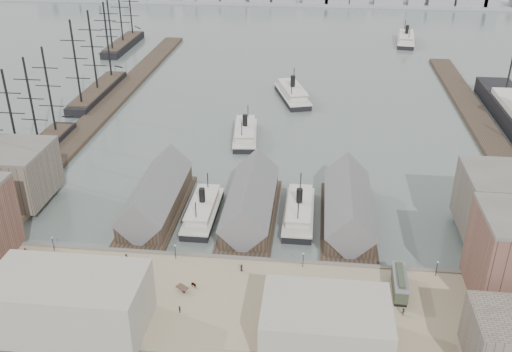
# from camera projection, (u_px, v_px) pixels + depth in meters

# --- Properties ---
(ground) EXTENTS (900.00, 900.00, 0.00)m
(ground) POSITION_uv_depth(u_px,v_px,m) (243.00, 253.00, 140.39)
(ground) COLOR #4C5854
(ground) RESTS_ON ground
(quay) EXTENTS (180.00, 30.00, 2.00)m
(quay) POSITION_uv_depth(u_px,v_px,m) (230.00, 302.00, 122.24)
(quay) COLOR #8A7A5D
(quay) RESTS_ON ground
(seawall) EXTENTS (180.00, 1.20, 2.30)m
(seawall) POSITION_uv_depth(u_px,v_px,m) (240.00, 261.00, 135.27)
(seawall) COLOR #59544C
(seawall) RESTS_ON ground
(west_wharf) EXTENTS (10.00, 220.00, 1.60)m
(west_wharf) POSITION_uv_depth(u_px,v_px,m) (111.00, 102.00, 235.19)
(west_wharf) COLOR #2D231C
(west_wharf) RESTS_ON ground
(east_wharf) EXTENTS (10.00, 180.00, 1.60)m
(east_wharf) POSITION_uv_depth(u_px,v_px,m) (482.00, 126.00, 212.05)
(east_wharf) COLOR #2D231C
(east_wharf) RESTS_ON ground
(ferry_shed_west) EXTENTS (14.00, 42.00, 12.60)m
(ferry_shed_west) POSITION_uv_depth(u_px,v_px,m) (156.00, 197.00, 155.76)
(ferry_shed_west) COLOR #2D231C
(ferry_shed_west) RESTS_ON ground
(ferry_shed_center) EXTENTS (14.00, 42.00, 12.60)m
(ferry_shed_center) POSITION_uv_depth(u_px,v_px,m) (251.00, 203.00, 153.22)
(ferry_shed_center) COLOR #2D231C
(ferry_shed_center) RESTS_ON ground
(ferry_shed_east) EXTENTS (14.00, 42.00, 12.60)m
(ferry_shed_east) POSITION_uv_depth(u_px,v_px,m) (348.00, 208.00, 150.67)
(ferry_shed_east) COLOR #2D231C
(ferry_shed_east) RESTS_ON ground
(warehouse_west_back) EXTENTS (26.00, 20.00, 14.00)m
(warehouse_west_back) POSITION_uv_depth(u_px,v_px,m) (2.00, 173.00, 159.08)
(warehouse_west_back) COLOR #60564C
(warehouse_west_back) RESTS_ON west_land
(street_bldg_center) EXTENTS (24.00, 16.00, 10.00)m
(street_bldg_center) POSITION_uv_depth(u_px,v_px,m) (325.00, 326.00, 106.93)
(street_bldg_center) COLOR gray
(street_bldg_center) RESTS_ON quay
(street_bldg_west) EXTENTS (30.00, 16.00, 12.00)m
(street_bldg_west) POSITION_uv_depth(u_px,v_px,m) (69.00, 302.00, 111.37)
(street_bldg_west) COLOR gray
(street_bldg_west) RESTS_ON quay
(lamp_post_far_w) EXTENTS (0.44, 0.44, 3.92)m
(lamp_post_far_w) POSITION_uv_depth(u_px,v_px,m) (53.00, 241.00, 136.46)
(lamp_post_far_w) COLOR black
(lamp_post_far_w) RESTS_ON quay
(lamp_post_near_w) EXTENTS (0.44, 0.44, 3.92)m
(lamp_post_near_w) POSITION_uv_depth(u_px,v_px,m) (175.00, 249.00, 133.52)
(lamp_post_near_w) COLOR black
(lamp_post_near_w) RESTS_ON quay
(lamp_post_near_e) EXTENTS (0.44, 0.44, 3.92)m
(lamp_post_near_e) POSITION_uv_depth(u_px,v_px,m) (303.00, 257.00, 130.58)
(lamp_post_near_e) COLOR black
(lamp_post_near_e) RESTS_ON quay
(lamp_post_far_e) EXTENTS (0.44, 0.44, 3.92)m
(lamp_post_far_e) POSITION_uv_depth(u_px,v_px,m) (437.00, 266.00, 127.65)
(lamp_post_far_e) COLOR black
(lamp_post_far_e) RESTS_ON quay
(ferry_docked_west) EXTENTS (7.69, 25.62, 9.15)m
(ferry_docked_west) POSITION_uv_depth(u_px,v_px,m) (203.00, 210.00, 154.73)
(ferry_docked_west) COLOR black
(ferry_docked_west) RESTS_ON ground
(ferry_docked_east) EXTENTS (7.89, 26.30, 9.39)m
(ferry_docked_east) POSITION_uv_depth(u_px,v_px,m) (299.00, 211.00, 154.15)
(ferry_docked_east) COLOR black
(ferry_docked_east) RESTS_ON ground
(ferry_open_near) EXTENTS (10.69, 27.45, 9.56)m
(ferry_open_near) POSITION_uv_depth(u_px,v_px,m) (245.00, 133.00, 202.57)
(ferry_open_near) COLOR black
(ferry_open_near) RESTS_ON ground
(ferry_open_mid) EXTENTS (17.56, 31.85, 10.90)m
(ferry_open_mid) POSITION_uv_depth(u_px,v_px,m) (292.00, 94.00, 239.78)
(ferry_open_mid) COLOR black
(ferry_open_mid) RESTS_ON ground
(ferry_open_far) EXTENTS (12.84, 31.76, 11.03)m
(ferry_open_far) POSITION_uv_depth(u_px,v_px,m) (406.00, 39.00, 324.54)
(ferry_open_far) COLOR black
(ferry_open_far) RESTS_ON ground
(sailing_ship_near) EXTENTS (8.10, 55.83, 33.32)m
(sailing_ship_near) POSITION_uv_depth(u_px,v_px,m) (31.00, 156.00, 184.60)
(sailing_ship_near) COLOR black
(sailing_ship_near) RESTS_ON ground
(sailing_ship_mid) EXTENTS (8.83, 50.99, 36.28)m
(sailing_ship_mid) POSITION_uv_depth(u_px,v_px,m) (98.00, 91.00, 242.75)
(sailing_ship_mid) COLOR black
(sailing_ship_mid) RESTS_ON ground
(sailing_ship_far) EXTENTS (9.05, 50.26, 37.19)m
(sailing_ship_far) POSITION_uv_depth(u_px,v_px,m) (123.00, 43.00, 316.05)
(sailing_ship_far) COLOR black
(sailing_ship_far) RESTS_ON ground
(tram) EXTENTS (3.35, 11.49, 4.06)m
(tram) POSITION_uv_depth(u_px,v_px,m) (400.00, 284.00, 122.91)
(tram) COLOR black
(tram) RESTS_ON quay
(horse_cart_left) EXTENTS (4.69, 3.19, 1.46)m
(horse_cart_left) POSITION_uv_depth(u_px,v_px,m) (86.00, 282.00, 125.64)
(horse_cart_left) COLOR black
(horse_cart_left) RESTS_ON quay
(horse_cart_center) EXTENTS (4.60, 3.58, 1.46)m
(horse_cart_center) POSITION_uv_depth(u_px,v_px,m) (189.00, 286.00, 124.25)
(horse_cart_center) COLOR black
(horse_cart_center) RESTS_ON quay
(horse_cart_right) EXTENTS (4.67, 3.40, 1.44)m
(horse_cart_right) POSITION_uv_depth(u_px,v_px,m) (298.00, 298.00, 120.62)
(horse_cart_right) COLOR black
(horse_cart_right) RESTS_ON quay
(pedestrian_0) EXTENTS (0.80, 0.80, 1.79)m
(pedestrian_0) POSITION_uv_depth(u_px,v_px,m) (25.00, 251.00, 136.00)
(pedestrian_0) COLOR black
(pedestrian_0) RESTS_ON quay
(pedestrian_1) EXTENTS (1.03, 1.09, 1.77)m
(pedestrian_1) POSITION_uv_depth(u_px,v_px,m) (74.00, 282.00, 125.40)
(pedestrian_1) COLOR black
(pedestrian_1) RESTS_ON quay
(pedestrian_2) EXTENTS (0.93, 1.20, 1.64)m
(pedestrian_2) POSITION_uv_depth(u_px,v_px,m) (126.00, 257.00, 133.89)
(pedestrian_2) COLOR black
(pedestrian_2) RESTS_ON quay
(pedestrian_3) EXTENTS (0.44, 0.95, 1.59)m
(pedestrian_3) POSITION_uv_depth(u_px,v_px,m) (180.00, 309.00, 117.43)
(pedestrian_3) COLOR black
(pedestrian_3) RESTS_ON quay
(pedestrian_4) EXTENTS (0.62, 0.90, 1.74)m
(pedestrian_4) POSITION_uv_depth(u_px,v_px,m) (242.00, 268.00, 130.05)
(pedestrian_4) COLOR black
(pedestrian_4) RESTS_ON quay
(pedestrian_5) EXTENTS (0.69, 0.60, 1.57)m
(pedestrian_5) POSITION_uv_depth(u_px,v_px,m) (272.00, 305.00, 118.54)
(pedestrian_5) COLOR black
(pedestrian_5) RESTS_ON quay
(pedestrian_6) EXTENTS (1.00, 0.93, 1.63)m
(pedestrian_6) POSITION_uv_depth(u_px,v_px,m) (360.00, 284.00, 124.76)
(pedestrian_6) COLOR black
(pedestrian_6) RESTS_ON quay
(pedestrian_7) EXTENTS (1.22, 1.04, 1.64)m
(pedestrian_7) POSITION_uv_depth(u_px,v_px,m) (403.00, 312.00, 116.69)
(pedestrian_7) COLOR black
(pedestrian_7) RESTS_ON quay
(pedestrian_8) EXTENTS (0.99, 0.64, 1.56)m
(pedestrian_8) POSITION_uv_depth(u_px,v_px,m) (404.00, 280.00, 126.28)
(pedestrian_8) COLOR black
(pedestrian_8) RESTS_ON quay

